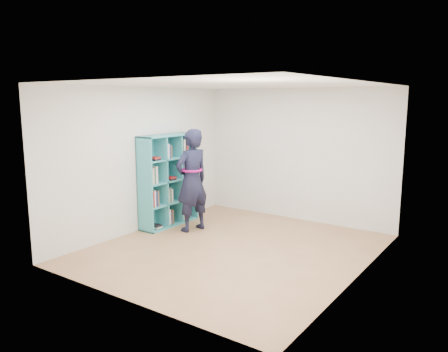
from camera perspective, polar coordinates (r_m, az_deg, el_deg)
The scene contains 9 objects.
floor at distance 7.12m, azimuth 1.23°, elevation -9.52°, with size 4.50×4.50×0.00m, color #946843.
ceiling at distance 6.72m, azimuth 1.31°, elevation 11.87°, with size 4.50×4.50×0.00m, color white.
wall_left at distance 8.07m, azimuth -10.63°, elevation 2.13°, with size 0.02×4.50×2.60m, color silver.
wall_right at distance 5.95m, azimuth 17.52°, elevation -0.92°, with size 0.02×4.50×2.60m, color silver.
wall_back at distance 8.75m, azimuth 9.49°, elevation 2.75°, with size 4.00×0.02×2.60m, color silver.
wall_front at distance 5.12m, azimuth -12.87°, elevation -2.41°, with size 4.00×0.02×2.60m, color silver.
bookshelf at distance 8.36m, azimuth -7.39°, elevation -0.63°, with size 0.38×1.30×1.73m.
person at distance 7.91m, azimuth -4.21°, elevation -0.56°, with size 0.59×0.76×1.87m.
smartphone at distance 8.05m, azimuth -4.35°, elevation 0.50°, with size 0.02×0.11×0.13m.
Camera 1 is at (3.73, -5.59, 2.37)m, focal length 35.00 mm.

